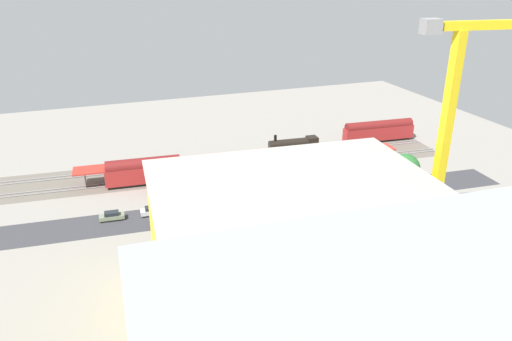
% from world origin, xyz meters
% --- Properties ---
extents(ground_plane, '(171.33, 171.33, 0.00)m').
position_xyz_m(ground_plane, '(0.00, 0.00, 0.00)').
color(ground_plane, gray).
rests_on(ground_plane, ground).
extents(rail_bed, '(107.87, 22.54, 0.01)m').
position_xyz_m(rail_bed, '(0.00, -19.17, 0.00)').
color(rail_bed, '#665E54').
rests_on(rail_bed, ground).
extents(street_asphalt, '(107.45, 16.62, 0.01)m').
position_xyz_m(street_asphalt, '(0.00, 2.32, 0.00)').
color(street_asphalt, '#38383D').
rests_on(street_asphalt, ground).
extents(track_rails, '(106.81, 16.14, 0.12)m').
position_xyz_m(track_rails, '(0.00, -19.17, 0.18)').
color(track_rails, '#9E9EA8').
rests_on(track_rails, ground).
extents(platform_canopy_near, '(57.48, 8.59, 4.46)m').
position_xyz_m(platform_canopy_near, '(-8.72, -10.11, 4.23)').
color(platform_canopy_near, '#B73328').
rests_on(platform_canopy_near, ground).
extents(platform_canopy_far, '(47.09, 8.20, 3.93)m').
position_xyz_m(platform_canopy_far, '(10.78, -17.00, 3.74)').
color(platform_canopy_far, '#A82D23').
rests_on(platform_canopy_far, ground).
extents(locomotive, '(14.05, 3.59, 5.00)m').
position_xyz_m(locomotive, '(-19.24, -22.64, 1.79)').
color(locomotive, black).
rests_on(locomotive, ground).
extents(passenger_coach, '(19.75, 4.20, 5.77)m').
position_xyz_m(passenger_coach, '(-43.26, -22.64, 3.04)').
color(passenger_coach, black).
rests_on(passenger_coach, ground).
extents(freight_coach_far, '(16.50, 4.24, 6.02)m').
position_xyz_m(freight_coach_far, '(19.76, -15.70, 3.16)').
color(freight_coach_far, black).
rests_on(freight_coach_far, ground).
extents(parked_car_0, '(4.31, 1.96, 1.77)m').
position_xyz_m(parked_car_0, '(-16.08, -1.08, 0.78)').
color(parked_car_0, black).
rests_on(parked_car_0, ground).
extents(parked_car_1, '(4.96, 2.37, 1.85)m').
position_xyz_m(parked_car_1, '(-8.59, -1.11, 0.82)').
color(parked_car_1, black).
rests_on(parked_car_1, ground).
extents(parked_car_2, '(4.67, 2.01, 1.77)m').
position_xyz_m(parked_car_2, '(-1.69, -1.03, 0.79)').
color(parked_car_2, black).
rests_on(parked_car_2, ground).
extents(parked_car_3, '(4.65, 1.89, 1.72)m').
position_xyz_m(parked_car_3, '(5.84, -1.36, 0.75)').
color(parked_car_3, black).
rests_on(parked_car_3, ground).
extents(parked_car_4, '(4.70, 2.11, 1.55)m').
position_xyz_m(parked_car_4, '(13.58, -1.12, 0.70)').
color(parked_car_4, black).
rests_on(parked_car_4, ground).
extents(parked_car_5, '(4.27, 2.05, 1.69)m').
position_xyz_m(parked_car_5, '(20.57, -0.81, 0.76)').
color(parked_car_5, black).
rests_on(parked_car_5, ground).
extents(parked_car_6, '(4.72, 2.13, 1.67)m').
position_xyz_m(parked_car_6, '(27.87, -1.29, 0.74)').
color(parked_car_6, black).
rests_on(parked_car_6, ground).
extents(construction_building, '(38.57, 25.80, 17.42)m').
position_xyz_m(construction_building, '(5.27, 29.10, 8.71)').
color(construction_building, yellow).
rests_on(construction_building, ground).
extents(construction_roof_slab, '(39.22, 26.44, 0.40)m').
position_xyz_m(construction_roof_slab, '(5.27, 29.10, 17.62)').
color(construction_roof_slab, '#ADA89E').
rests_on(construction_roof_slab, construction_building).
extents(tower_crane, '(28.26, 5.63, 37.74)m').
position_xyz_m(tower_crane, '(-21.31, 30.06, 22.56)').
color(tower_crane, gray).
rests_on(tower_crane, ground).
extents(box_truck_0, '(10.16, 4.15, 3.36)m').
position_xyz_m(box_truck_0, '(3.21, 12.22, 1.65)').
color(box_truck_0, black).
rests_on(box_truck_0, ground).
extents(street_tree_0, '(6.15, 6.15, 8.65)m').
position_xyz_m(street_tree_0, '(-30.17, 7.11, 5.55)').
color(street_tree_0, brown).
rests_on(street_tree_0, ground).
extents(street_tree_1, '(4.29, 4.29, 6.38)m').
position_xyz_m(street_tree_1, '(-18.09, 7.02, 4.21)').
color(street_tree_1, brown).
rests_on(street_tree_1, ground).
extents(street_tree_2, '(4.59, 4.59, 7.28)m').
position_xyz_m(street_tree_2, '(-3.46, 8.20, 4.94)').
color(street_tree_2, brown).
rests_on(street_tree_2, ground).
extents(street_tree_3, '(4.45, 4.45, 6.74)m').
position_xyz_m(street_tree_3, '(-23.33, 7.15, 4.50)').
color(street_tree_3, brown).
rests_on(street_tree_3, ground).
extents(street_tree_4, '(5.77, 5.77, 8.41)m').
position_xyz_m(street_tree_4, '(10.59, 8.26, 5.51)').
color(street_tree_4, brown).
rests_on(street_tree_4, ground).
extents(traffic_light, '(0.50, 0.36, 6.10)m').
position_xyz_m(traffic_light, '(3.55, -2.23, 4.07)').
color(traffic_light, '#333333').
rests_on(traffic_light, ground).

